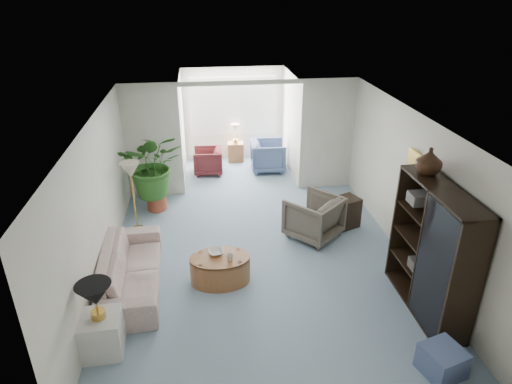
{
  "coord_description": "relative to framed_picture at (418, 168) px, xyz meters",
  "views": [
    {
      "loc": [
        -0.87,
        -6.21,
        4.36
      ],
      "look_at": [
        0.0,
        0.6,
        1.1
      ],
      "focal_mm": 31.41,
      "sensor_mm": 36.0,
      "label": 1
    }
  ],
  "objects": [
    {
      "name": "floor",
      "position": [
        -2.46,
        0.1,
        -1.7
      ],
      "size": [
        6.0,
        6.0,
        0.0
      ],
      "primitive_type": "plane",
      "color": "#7F95A8",
      "rests_on": "ground"
    },
    {
      "name": "sunroom_floor",
      "position": [
        -2.46,
        4.2,
        -1.7
      ],
      "size": [
        2.6,
        2.6,
        0.0
      ],
      "primitive_type": "plane",
      "color": "#7F95A8",
      "rests_on": "ground"
    },
    {
      "name": "back_pier_left",
      "position": [
        -4.36,
        3.1,
        -0.45
      ],
      "size": [
        1.2,
        0.12,
        2.5
      ],
      "primitive_type": "cube",
      "color": "silver",
      "rests_on": "ground"
    },
    {
      "name": "back_pier_right",
      "position": [
        -0.56,
        3.1,
        -0.45
      ],
      "size": [
        1.2,
        0.12,
        2.5
      ],
      "primitive_type": "cube",
      "color": "silver",
      "rests_on": "ground"
    },
    {
      "name": "back_header",
      "position": [
        -2.46,
        3.1,
        0.75
      ],
      "size": [
        2.6,
        0.12,
        0.1
      ],
      "primitive_type": "cube",
      "color": "silver",
      "rests_on": "back_pier_left"
    },
    {
      "name": "window_pane",
      "position": [
        -2.46,
        5.28,
        -0.3
      ],
      "size": [
        2.2,
        0.02,
        1.5
      ],
      "primitive_type": "cube",
      "color": "white"
    },
    {
      "name": "window_blinds",
      "position": [
        -2.46,
        5.25,
        -0.3
      ],
      "size": [
        2.2,
        0.02,
        1.5
      ],
      "primitive_type": "cube",
      "color": "white"
    },
    {
      "name": "framed_picture",
      "position": [
        0.0,
        0.0,
        0.0
      ],
      "size": [
        0.04,
        0.5,
        0.4
      ],
      "primitive_type": "cube",
      "color": "#BEAE98"
    },
    {
      "name": "sofa",
      "position": [
        -4.52,
        -0.17,
        -1.38
      ],
      "size": [
        0.96,
        2.24,
        0.64
      ],
      "primitive_type": "imported",
      "rotation": [
        0.0,
        0.0,
        1.62
      ],
      "color": "beige",
      "rests_on": "ground"
    },
    {
      "name": "end_table",
      "position": [
        -4.72,
        -1.52,
        -1.42
      ],
      "size": [
        0.52,
        0.52,
        0.55
      ],
      "primitive_type": "cube",
      "rotation": [
        0.0,
        0.0,
        0.05
      ],
      "color": "silver",
      "rests_on": "ground"
    },
    {
      "name": "table_lamp",
      "position": [
        -4.72,
        -1.52,
        -0.8
      ],
      "size": [
        0.44,
        0.44,
        0.3
      ],
      "primitive_type": "cone",
      "color": "black",
      "rests_on": "end_table"
    },
    {
      "name": "floor_lamp",
      "position": [
        -4.64,
        1.6,
        -0.45
      ],
      "size": [
        0.36,
        0.36,
        0.28
      ],
      "primitive_type": "cone",
      "color": "beige",
      "rests_on": "ground"
    },
    {
      "name": "coffee_table",
      "position": [
        -3.15,
        -0.22,
        -1.47
      ],
      "size": [
        1.13,
        1.13,
        0.45
      ],
      "primitive_type": "cylinder",
      "rotation": [
        0.0,
        0.0,
        0.21
      ],
      "color": "olive",
      "rests_on": "ground"
    },
    {
      "name": "coffee_bowl",
      "position": [
        -3.2,
        -0.12,
        -1.22
      ],
      "size": [
        0.28,
        0.28,
        0.06
      ],
      "primitive_type": "imported",
      "rotation": [
        0.0,
        0.0,
        0.21
      ],
      "color": "beige",
      "rests_on": "coffee_table"
    },
    {
      "name": "coffee_cup",
      "position": [
        -3.0,
        -0.32,
        -1.2
      ],
      "size": [
        0.13,
        0.13,
        0.1
      ],
      "primitive_type": "imported",
      "rotation": [
        0.0,
        0.0,
        0.21
      ],
      "color": "beige",
      "rests_on": "coffee_table"
    },
    {
      "name": "wingback_chair",
      "position": [
        -1.36,
        0.95,
        -1.3
      ],
      "size": [
        1.23,
        1.23,
        0.81
      ],
      "primitive_type": "imported",
      "rotation": [
        0.0,
        0.0,
        3.88
      ],
      "color": "#60594C",
      "rests_on": "ground"
    },
    {
      "name": "side_table_dark",
      "position": [
        -0.66,
        1.25,
        -1.4
      ],
      "size": [
        0.61,
        0.55,
        0.6
      ],
      "primitive_type": "cube",
      "rotation": [
        0.0,
        0.0,
        0.39
      ],
      "color": "black",
      "rests_on": "ground"
    },
    {
      "name": "entertainment_cabinet",
      "position": [
        -0.23,
        -1.2,
        -0.74
      ],
      "size": [
        0.46,
        1.72,
        1.91
      ],
      "primitive_type": "cube",
      "color": "black",
      "rests_on": "ground"
    },
    {
      "name": "cabinet_urn",
      "position": [
        -0.23,
        -0.7,
        0.4
      ],
      "size": [
        0.36,
        0.36,
        0.38
      ],
      "primitive_type": "imported",
      "color": "#321D10",
      "rests_on": "entertainment_cabinet"
    },
    {
      "name": "ottoman",
      "position": [
        -0.58,
        -2.41,
        -1.52
      ],
      "size": [
        0.56,
        0.56,
        0.36
      ],
      "primitive_type": "cube",
      "rotation": [
        0.0,
        0.0,
        0.29
      ],
      "color": "slate",
      "rests_on": "ground"
    },
    {
      "name": "plant_pot",
      "position": [
        -4.32,
        2.44,
        -1.54
      ],
      "size": [
        0.4,
        0.4,
        0.32
      ],
      "primitive_type": "cylinder",
      "color": "#9B432D",
      "rests_on": "ground"
    },
    {
      "name": "house_plant",
      "position": [
        -4.32,
        2.44,
        -0.69
      ],
      "size": [
        1.24,
        1.08,
        1.38
      ],
      "primitive_type": "imported",
      "color": "#2D6322",
      "rests_on": "plant_pot"
    },
    {
      "name": "sunroom_chair_blue",
      "position": [
        -1.7,
        4.25,
        -1.32
      ],
      "size": [
        0.88,
        0.86,
        0.76
      ],
      "primitive_type": "imported",
      "rotation": [
        0.0,
        0.0,
        1.52
      ],
      "color": "slate",
      "rests_on": "ground"
    },
    {
      "name": "sunroom_chair_maroon",
      "position": [
        -3.2,
        4.25,
        -1.38
      ],
      "size": [
        0.74,
        0.72,
        0.64
      ],
      "primitive_type": "imported",
      "rotation": [
        0.0,
        0.0,
        -1.62
      ],
      "color": "#571E22",
      "rests_on": "ground"
    },
    {
      "name": "sunroom_table",
      "position": [
        -2.45,
        5.0,
        -1.45
      ],
      "size": [
        0.42,
        0.34,
        0.5
      ],
      "primitive_type": "cube",
      "rotation": [
        0.0,
        0.0,
        -0.05
      ],
      "color": "olive",
      "rests_on": "ground"
    },
    {
      "name": "shelf_clutter",
      "position": [
        -0.28,
        -1.26,
        -0.61
      ],
      "size": [
        0.3,
        1.18,
        1.06
      ],
      "color": "#3F3D3B",
      "rests_on": "entertainment_cabinet"
    }
  ]
}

